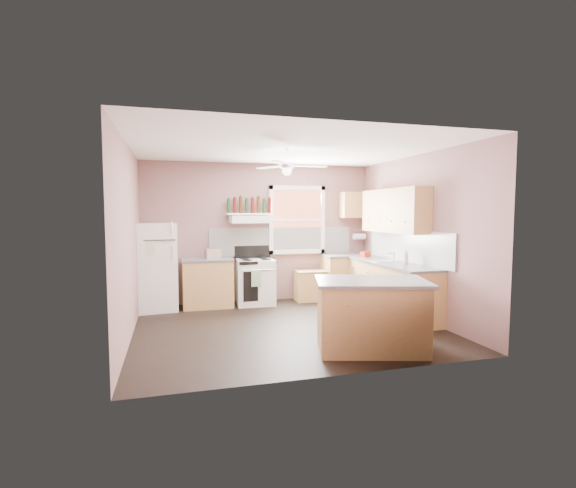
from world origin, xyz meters
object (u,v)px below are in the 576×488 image
object	(u,v)px
island	(371,316)
cart	(310,286)
refrigerator	(157,267)
stove	(255,282)
toaster	(213,254)

from	to	relation	value
island	cart	bearing A→B (deg)	102.20
refrigerator	stove	world-z (taller)	refrigerator
stove	cart	distance (m)	1.12
refrigerator	toaster	world-z (taller)	refrigerator
toaster	island	bearing A→B (deg)	-75.82
refrigerator	island	world-z (taller)	refrigerator
toaster	refrigerator	bearing A→B (deg)	167.58
toaster	stove	world-z (taller)	toaster
stove	island	size ratio (longest dim) A/B	0.66
cart	island	world-z (taller)	island
refrigerator	toaster	bearing A→B (deg)	-2.61
toaster	cart	bearing A→B (deg)	-15.70
toaster	island	size ratio (longest dim) A/B	0.21
toaster	stove	size ratio (longest dim) A/B	0.33
refrigerator	island	distance (m)	4.03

